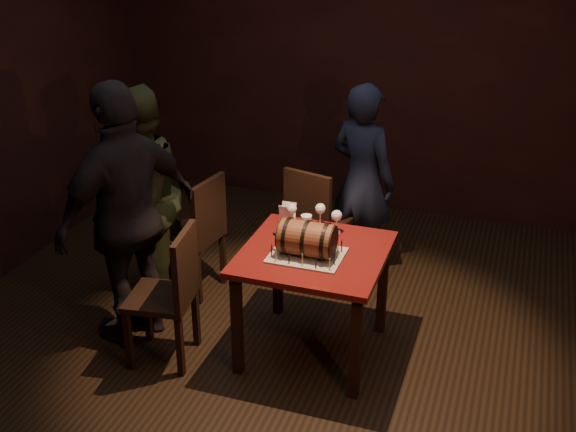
{
  "coord_description": "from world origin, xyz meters",
  "views": [
    {
      "loc": [
        1.29,
        -3.86,
        2.86
      ],
      "look_at": [
        -0.04,
        0.05,
        0.95
      ],
      "focal_mm": 45.0,
      "sensor_mm": 36.0,
      "label": 1
    }
  ],
  "objects": [
    {
      "name": "room_shell",
      "position": [
        0.0,
        0.0,
        1.4
      ],
      "size": [
        5.04,
        5.04,
        2.8
      ],
      "color": "black",
      "rests_on": "ground"
    },
    {
      "name": "pub_table",
      "position": [
        0.14,
        0.01,
        0.64
      ],
      "size": [
        0.9,
        0.9,
        0.75
      ],
      "color": "#4F0D0D",
      "rests_on": "ground"
    },
    {
      "name": "cake_board",
      "position": [
        0.12,
        -0.07,
        0.76
      ],
      "size": [
        0.45,
        0.35,
        0.01
      ],
      "primitive_type": "cube",
      "color": "#A39983",
      "rests_on": "pub_table"
    },
    {
      "name": "barrel_cake",
      "position": [
        0.12,
        -0.07,
        0.87
      ],
      "size": [
        0.4,
        0.23,
        0.23
      ],
      "color": "brown",
      "rests_on": "cake_board"
    },
    {
      "name": "birthday_candles",
      "position": [
        0.12,
        -0.07,
        0.8
      ],
      "size": [
        0.4,
        0.3,
        0.09
      ],
      "color": "#E4C988",
      "rests_on": "cake_board"
    },
    {
      "name": "wine_glass_left",
      "position": [
        -0.11,
        0.32,
        0.87
      ],
      "size": [
        0.07,
        0.07,
        0.16
      ],
      "color": "silver",
      "rests_on": "pub_table"
    },
    {
      "name": "wine_glass_mid",
      "position": [
        0.07,
        0.39,
        0.87
      ],
      "size": [
        0.07,
        0.07,
        0.16
      ],
      "color": "silver",
      "rests_on": "pub_table"
    },
    {
      "name": "wine_glass_right",
      "position": [
        0.2,
        0.32,
        0.87
      ],
      "size": [
        0.07,
        0.07,
        0.16
      ],
      "color": "silver",
      "rests_on": "pub_table"
    },
    {
      "name": "pint_of_ale",
      "position": [
        0.03,
        0.2,
        0.82
      ],
      "size": [
        0.07,
        0.07,
        0.15
      ],
      "color": "silver",
      "rests_on": "pub_table"
    },
    {
      "name": "menu_card",
      "position": [
        -0.16,
        0.37,
        0.81
      ],
      "size": [
        0.1,
        0.05,
        0.13
      ],
      "primitive_type": null,
      "color": "white",
      "rests_on": "pub_table"
    },
    {
      "name": "chair_back",
      "position": [
        -0.14,
        0.95,
        0.52
      ],
      "size": [
        0.49,
        0.49,
        0.93
      ],
      "color": "black",
      "rests_on": "ground"
    },
    {
      "name": "chair_left_rear",
      "position": [
        -0.9,
        0.49,
        0.52
      ],
      "size": [
        0.46,
        0.46,
        0.93
      ],
      "color": "black",
      "rests_on": "ground"
    },
    {
      "name": "chair_left_front",
      "position": [
        -0.68,
        -0.36,
        0.52
      ],
      "size": [
        0.45,
        0.45,
        0.93
      ],
      "color": "black",
      "rests_on": "ground"
    },
    {
      "name": "person_back",
      "position": [
        0.16,
        1.23,
        0.77
      ],
      "size": [
        0.66,
        0.55,
        1.54
      ],
      "primitive_type": "imported",
      "rotation": [
        0.0,
        0.0,
        2.75
      ],
      "color": "#171C2F",
      "rests_on": "ground"
    },
    {
      "name": "person_left_rear",
      "position": [
        -1.27,
        0.31,
        0.81
      ],
      "size": [
        0.7,
        0.85,
        1.61
      ],
      "primitive_type": "imported",
      "rotation": [
        0.0,
        0.0,
        -1.45
      ],
      "color": "#353A1D",
      "rests_on": "ground"
    },
    {
      "name": "person_left_front",
      "position": [
        -1.06,
        -0.19,
        0.9
      ],
      "size": [
        0.82,
        1.14,
        1.8
      ],
      "primitive_type": "imported",
      "rotation": [
        0.0,
        0.0,
        -1.98
      ],
      "color": "black",
      "rests_on": "ground"
    }
  ]
}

